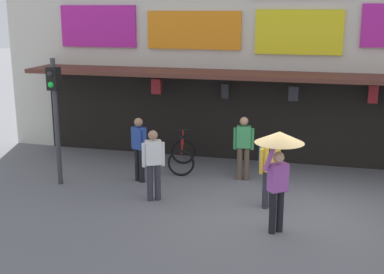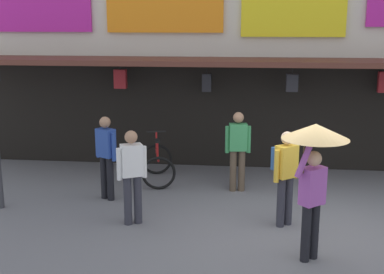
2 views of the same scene
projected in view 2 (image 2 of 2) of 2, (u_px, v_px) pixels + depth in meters
ground_plane at (304, 235)px, 8.48m from camera, size 80.00×80.00×0.00m
shopfront at (292, 0)px, 12.01m from camera, size 18.00×2.60×8.00m
bicycle_parked at (158, 164)px, 11.21m from camera, size 0.95×1.29×1.05m
pedestrian_with_umbrella at (314, 154)px, 7.26m from camera, size 0.96×0.96×2.08m
pedestrian_in_red at (238, 147)px, 10.47m from camera, size 0.53×0.27×1.68m
pedestrian_in_black at (106, 153)px, 9.98m from camera, size 0.47×0.38×1.68m
pedestrian_in_purple at (285, 171)px, 8.69m from camera, size 0.48×0.47×1.68m
pedestrian_in_yellow at (132, 170)px, 8.77m from camera, size 0.48×0.46×1.68m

